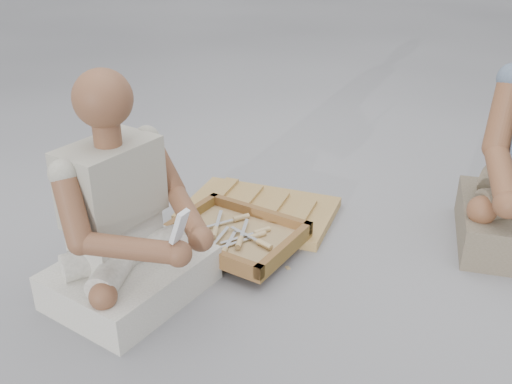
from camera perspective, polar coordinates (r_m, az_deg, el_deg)
The scene contains 22 objects.
ground at distance 2.08m, azimuth -0.51°, elevation -9.22°, with size 60.00×60.00×0.00m, color #999A9F.
carved_panel at distance 2.52m, azimuth 0.30°, elevation -1.87°, with size 0.64×0.43×0.04m, color olive.
tool_tray at distance 2.25m, azimuth -2.20°, elevation -4.38°, with size 0.50×0.40×0.06m.
chisel_0 at distance 2.17m, azimuth 0.45°, elevation -5.04°, with size 0.22×0.07×0.02m.
chisel_1 at distance 2.34m, azimuth -1.97°, elevation -2.70°, with size 0.12×0.20×0.02m.
chisel_2 at distance 2.25m, azimuth -4.07°, elevation -3.81°, with size 0.12×0.20×0.02m.
chisel_3 at distance 2.18m, azimuth -1.58°, elevation -4.78°, with size 0.10×0.21×0.02m.
chisel_4 at distance 2.25m, azimuth 0.12°, elevation -4.05°, with size 0.12×0.20×0.02m.
chisel_5 at distance 2.22m, azimuth -0.30°, elevation -4.52°, with size 0.11×0.21×0.02m.
chisel_6 at distance 2.15m, azimuth -4.52°, elevation -5.52°, with size 0.06×0.22×0.02m.
chisel_7 at distance 2.14m, azimuth -3.21°, elevation -5.87°, with size 0.08×0.22×0.02m.
wood_chip_0 at distance 2.44m, azimuth 6.61°, elevation -3.60°, with size 0.02×0.01×0.00m, color tan.
wood_chip_1 at distance 2.21m, azimuth -1.97°, elevation -6.88°, with size 0.02×0.01×0.00m, color tan.
wood_chip_2 at distance 2.46m, azimuth -0.92°, elevation -3.19°, with size 0.02×0.01×0.00m, color tan.
wood_chip_3 at distance 2.43m, azimuth 4.81°, elevation -3.65°, with size 0.02×0.01×0.00m, color tan.
wood_chip_4 at distance 2.33m, azimuth -3.57°, elevation -5.01°, with size 0.02×0.01×0.00m, color tan.
wood_chip_5 at distance 2.46m, azimuth 2.38°, elevation -3.23°, with size 0.02×0.01×0.00m, color tan.
wood_chip_6 at distance 2.43m, azimuth 0.03°, elevation -3.60°, with size 0.02×0.01×0.00m, color tan.
wood_chip_7 at distance 2.17m, azimuth 3.20°, elevation -7.58°, with size 0.02×0.01×0.00m, color tan.
wood_chip_8 at distance 2.52m, azimuth -0.19°, elevation -2.33°, with size 0.02×0.01×0.00m, color tan.
craftsman at distance 1.95m, azimuth -13.00°, elevation -3.31°, with size 0.54×0.53×0.79m.
mobile_phone at distance 1.67m, azimuth -7.67°, elevation -3.43°, with size 0.05×0.05×0.11m.
Camera 1 is at (0.90, -1.44, 1.21)m, focal length 40.00 mm.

